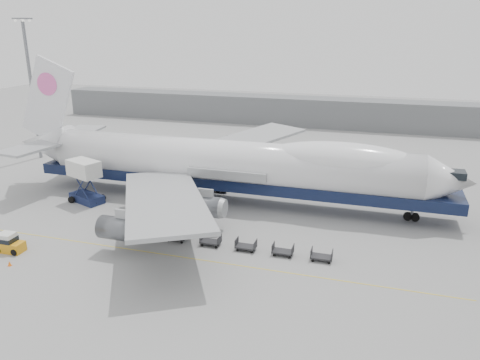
% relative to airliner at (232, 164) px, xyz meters
% --- Properties ---
extents(ground, '(260.00, 260.00, 0.00)m').
position_rel_airliner_xyz_m(ground, '(-0.64, -12.00, -5.62)').
color(ground, gray).
rests_on(ground, ground).
extents(apron_line, '(60.00, 0.15, 0.01)m').
position_rel_airliner_xyz_m(apron_line, '(-0.64, -18.00, -5.62)').
color(apron_line, gold).
rests_on(apron_line, ground).
extents(hangar, '(110.00, 8.00, 7.00)m').
position_rel_airliner_xyz_m(hangar, '(-10.64, 58.00, -2.12)').
color(hangar, slate).
rests_on(hangar, ground).
extents(floodlight_mast, '(2.40, 2.40, 25.43)m').
position_rel_airliner_xyz_m(floodlight_mast, '(-42.64, 12.00, 8.64)').
color(floodlight_mast, slate).
rests_on(floodlight_mast, ground).
extents(airliner, '(67.00, 55.30, 19.98)m').
position_rel_airliner_xyz_m(airliner, '(0.00, 0.00, 0.00)').
color(airliner, white).
rests_on(airliner, ground).
extents(catering_truck, '(5.75, 4.82, 6.14)m').
position_rel_airliner_xyz_m(catering_truck, '(-19.84, -6.30, -2.18)').
color(catering_truck, '#182148').
rests_on(catering_truck, ground).
extents(baggage_tug, '(3.00, 1.69, 2.16)m').
position_rel_airliner_xyz_m(baggage_tug, '(-18.87, -22.32, -4.66)').
color(baggage_tug, orange).
rests_on(baggage_tug, ground).
extents(traffic_cone, '(0.38, 0.38, 0.56)m').
position_rel_airliner_xyz_m(traffic_cone, '(-16.47, -25.09, -5.36)').
color(traffic_cone, orange).
rests_on(traffic_cone, ground).
extents(dolly_0, '(2.30, 1.35, 1.30)m').
position_rel_airliner_xyz_m(dolly_0, '(-10.60, -14.35, -5.09)').
color(dolly_0, '#2D2D30').
rests_on(dolly_0, ground).
extents(dolly_1, '(2.30, 1.35, 1.30)m').
position_rel_airliner_xyz_m(dolly_1, '(-6.39, -14.35, -5.09)').
color(dolly_1, '#2D2D30').
rests_on(dolly_1, ground).
extents(dolly_2, '(2.30, 1.35, 1.30)m').
position_rel_airliner_xyz_m(dolly_2, '(-2.17, -14.35, -5.09)').
color(dolly_2, '#2D2D30').
rests_on(dolly_2, ground).
extents(dolly_3, '(2.30, 1.35, 1.30)m').
position_rel_airliner_xyz_m(dolly_3, '(2.05, -14.35, -5.09)').
color(dolly_3, '#2D2D30').
rests_on(dolly_3, ground).
extents(dolly_4, '(2.30, 1.35, 1.30)m').
position_rel_airliner_xyz_m(dolly_4, '(6.27, -14.35, -5.09)').
color(dolly_4, '#2D2D30').
rests_on(dolly_4, ground).
extents(dolly_5, '(2.30, 1.35, 1.30)m').
position_rel_airliner_xyz_m(dolly_5, '(10.48, -14.35, -5.09)').
color(dolly_5, '#2D2D30').
rests_on(dolly_5, ground).
extents(dolly_6, '(2.30, 1.35, 1.30)m').
position_rel_airliner_xyz_m(dolly_6, '(14.70, -14.35, -5.09)').
color(dolly_6, '#2D2D30').
rests_on(dolly_6, ground).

